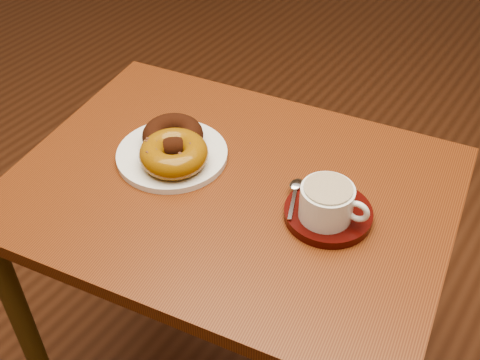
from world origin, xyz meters
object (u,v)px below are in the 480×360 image
Objects in this scene: cafe_table at (232,229)px; coffee_cup at (328,202)px; donut_plate at (172,155)px; saucer at (328,214)px.

cafe_table is 0.25m from coffee_cup.
coffee_cup reaches higher than donut_plate.
cafe_table is 4.14× the size of donut_plate.
saucer is 1.27× the size of coffee_cup.
coffee_cup is at bearing -6.35° from cafe_table.
saucer is at bearing 4.27° from donut_plate.
saucer is 0.04m from coffee_cup.
cafe_table is 0.19m from donut_plate.
coffee_cup is (0.19, 0.01, 0.17)m from cafe_table.
coffee_cup is (0.32, 0.01, 0.04)m from donut_plate.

